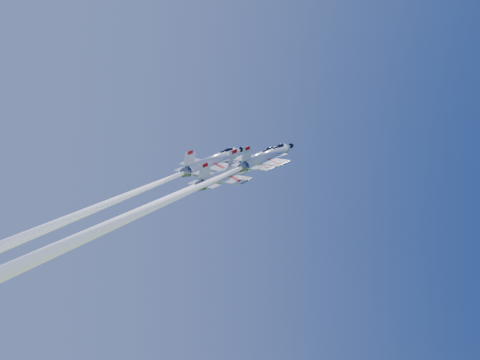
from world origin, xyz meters
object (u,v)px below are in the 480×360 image
object	(u,v)px
jet_left	(115,200)
jet_slot	(119,221)
jet_right	(181,195)
jet_lead	(154,205)

from	to	relation	value
jet_left	jet_slot	world-z (taller)	jet_left
jet_right	jet_left	bearing A→B (deg)	-176.70
jet_lead	jet_left	world-z (taller)	jet_lead
jet_lead	jet_slot	world-z (taller)	jet_lead
jet_left	jet_right	world-z (taller)	jet_left
jet_lead	jet_right	xyz separation A→B (m)	(2.33, -7.60, 0.73)
jet_left	jet_slot	xyz separation A→B (m)	(-0.34, -7.51, -3.93)
jet_right	jet_slot	distance (m)	9.48
jet_lead	jet_slot	size ratio (longest dim) A/B	1.08
jet_lead	jet_slot	bearing A→B (deg)	-84.94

